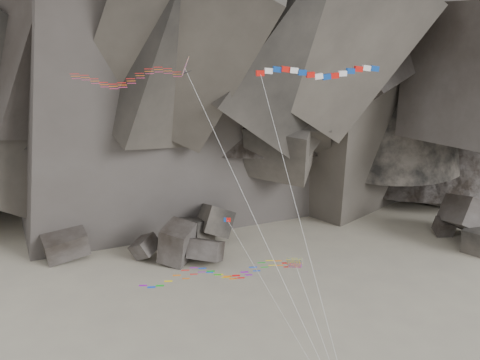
{
  "coord_description": "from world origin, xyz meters",
  "views": [
    {
      "loc": [
        -4.6,
        -45.64,
        35.33
      ],
      "look_at": [
        -1.97,
        6.0,
        19.97
      ],
      "focal_mm": 40.0,
      "sensor_mm": 36.0,
      "label": 1
    }
  ],
  "objects_px": {
    "parafoil_kite": "(213,273)",
    "pennant_kite": "(249,258)",
    "delta_kite": "(123,77)",
    "banner_kite": "(318,74)"
  },
  "relations": [
    {
      "from": "delta_kite",
      "to": "parafoil_kite",
      "type": "xyz_separation_m",
      "value": [
        7.57,
        -2.02,
        -18.04
      ]
    },
    {
      "from": "parafoil_kite",
      "to": "pennant_kite",
      "type": "relative_size",
      "value": 1.16
    },
    {
      "from": "pennant_kite",
      "to": "parafoil_kite",
      "type": "bearing_deg",
      "value": 155.57
    },
    {
      "from": "parafoil_kite",
      "to": "banner_kite",
      "type": "bearing_deg",
      "value": 35.8
    },
    {
      "from": "parafoil_kite",
      "to": "pennant_kite",
      "type": "bearing_deg",
      "value": -16.9
    },
    {
      "from": "delta_kite",
      "to": "parafoil_kite",
      "type": "distance_m",
      "value": 19.67
    },
    {
      "from": "banner_kite",
      "to": "parafoil_kite",
      "type": "xyz_separation_m",
      "value": [
        -9.81,
        -2.99,
        -18.11
      ]
    },
    {
      "from": "delta_kite",
      "to": "parafoil_kite",
      "type": "height_order",
      "value": "delta_kite"
    },
    {
      "from": "delta_kite",
      "to": "pennant_kite",
      "type": "distance_m",
      "value": 19.42
    },
    {
      "from": "parafoil_kite",
      "to": "pennant_kite",
      "type": "distance_m",
      "value": 4.73
    }
  ]
}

